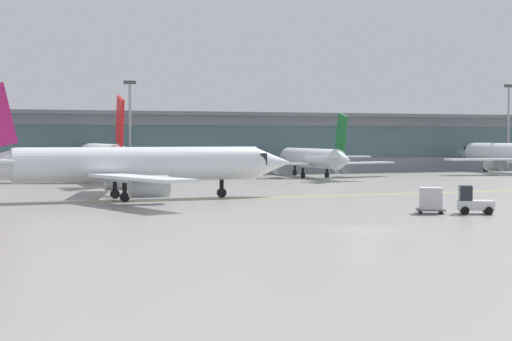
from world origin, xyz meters
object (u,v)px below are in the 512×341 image
at_px(taxiing_regional_jet, 135,165).
at_px(apron_light_mast_2, 508,124).
at_px(cargo_dolly_lead, 431,199).
at_px(gate_airplane_2, 103,157).
at_px(apron_light_mast_1, 130,124).
at_px(baggage_tug, 473,202).
at_px(gate_airplane_3, 312,158).

relative_size(taxiing_regional_jet, apron_light_mast_2, 2.15).
distance_m(taxiing_regional_jet, apron_light_mast_2, 84.78).
xyz_separation_m(taxiing_regional_jet, apron_light_mast_2, (73.24, 42.41, 4.88)).
xyz_separation_m(taxiing_regional_jet, cargo_dolly_lead, (17.75, -21.29, -2.07)).
xyz_separation_m(gate_airplane_2, apron_light_mast_1, (5.99, 11.64, 4.47)).
xyz_separation_m(baggage_tug, apron_light_mast_1, (-11.64, 67.43, 6.74)).
height_order(gate_airplane_3, cargo_dolly_lead, gate_airplane_3).
relative_size(baggage_tug, apron_light_mast_2, 0.20).
relative_size(cargo_dolly_lead, apron_light_mast_2, 0.18).
xyz_separation_m(gate_airplane_3, apron_light_mast_2, (40.72, 9.34, 5.34)).
relative_size(baggage_tug, apron_light_mast_1, 0.21).
distance_m(gate_airplane_2, gate_airplane_3, 29.70).
bearing_deg(apron_light_mast_2, cargo_dolly_lead, -131.06).
relative_size(gate_airplane_2, gate_airplane_3, 1.18).
bearing_deg(baggage_tug, apron_light_mast_2, 78.50).
xyz_separation_m(gate_airplane_3, taxiing_regional_jet, (-32.52, -33.07, 0.45)).
height_order(taxiing_regional_jet, cargo_dolly_lead, taxiing_regional_jet).
bearing_deg(gate_airplane_2, apron_light_mast_1, -26.33).
relative_size(taxiing_regional_jet, baggage_tug, 10.64).
distance_m(taxiing_regional_jet, apron_light_mast_1, 45.81).
bearing_deg(apron_light_mast_2, gate_airplane_2, -172.45).
bearing_deg(baggage_tug, gate_airplane_2, 135.07).
xyz_separation_m(gate_airplane_3, baggage_tug, (-12.06, -55.77, -1.78)).
xyz_separation_m(cargo_dolly_lead, apron_light_mast_1, (-8.93, 66.02, 6.58)).
bearing_deg(gate_airplane_2, gate_airplane_3, -89.13).
distance_m(gate_airplane_3, apron_light_mast_2, 42.12).
distance_m(gate_airplane_2, taxiing_regional_jet, 33.20).
xyz_separation_m(gate_airplane_2, cargo_dolly_lead, (14.92, -54.37, -2.11)).
distance_m(gate_airplane_2, apron_light_mast_1, 13.84).
distance_m(apron_light_mast_1, apron_light_mast_2, 64.47).
bearing_deg(cargo_dolly_lead, apron_light_mast_1, 125.24).
relative_size(cargo_dolly_lead, apron_light_mast_1, 0.19).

